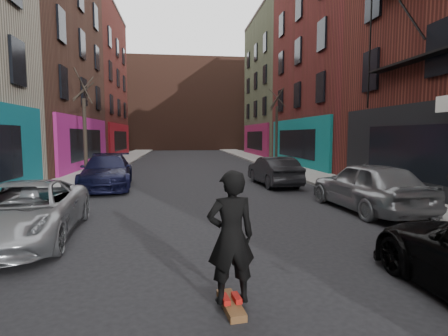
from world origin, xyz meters
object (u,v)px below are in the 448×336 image
object	(u,v)px
tree_left_far	(84,115)
skateboarder	(231,237)
parked_left_far	(25,211)
parked_right_far	(368,186)
skateboard	(231,305)
parked_right_end	(274,171)
parked_left_end	(107,171)
tree_right_far	(277,119)

from	to	relation	value
tree_left_far	skateboarder	xyz separation A→B (m)	(5.71, -15.33, -2.38)
parked_left_far	parked_right_far	world-z (taller)	parked_right_far
parked_left_far	skateboard	world-z (taller)	parked_left_far
parked_right_end	parked_right_far	bearing A→B (deg)	99.85
parked_right_far	skateboarder	bearing A→B (deg)	43.60
tree_left_far	parked_left_far	world-z (taller)	tree_left_far
parked_left_end	skateboarder	xyz separation A→B (m)	(3.82, -11.37, 0.26)
tree_left_far	parked_left_far	size ratio (longest dim) A/B	1.40
parked_right_end	tree_left_far	bearing A→B (deg)	-27.60
parked_left_end	parked_right_end	distance (m)	7.51
tree_right_far	parked_right_far	bearing A→B (deg)	-95.77
skateboarder	parked_right_end	bearing A→B (deg)	-114.70
tree_right_far	skateboard	size ratio (longest dim) A/B	8.50
tree_right_far	parked_right_end	bearing A→B (deg)	-106.51
tree_right_far	skateboard	world-z (taller)	tree_right_far
tree_right_far	parked_right_end	xyz separation A→B (m)	(-3.00, -10.12, -2.86)
tree_left_far	skateboarder	distance (m)	16.53
tree_right_far	parked_left_far	world-z (taller)	tree_right_far
parked_left_far	tree_left_far	bearing A→B (deg)	92.87
tree_right_far	parked_left_end	bearing A→B (deg)	-136.53
parked_left_end	parked_right_end	bearing A→B (deg)	-7.19
parked_left_end	skateboarder	size ratio (longest dim) A/B	2.83
tree_right_far	parked_left_end	distance (m)	14.75
parked_left_far	parked_left_end	world-z (taller)	parked_left_end
tree_left_far	skateboard	bearing A→B (deg)	-69.58
parked_left_far	tree_right_far	bearing A→B (deg)	53.59
tree_left_far	tree_right_far	bearing A→B (deg)	25.82
parked_left_far	skateboarder	world-z (taller)	skateboarder
tree_left_far	parked_right_end	size ratio (longest dim) A/B	1.60
parked_right_far	parked_left_end	bearing A→B (deg)	-36.96
parked_right_end	skateboarder	bearing A→B (deg)	67.86
tree_right_far	skateboarder	world-z (taller)	tree_right_far
tree_right_far	parked_left_far	distance (m)	20.89
skateboard	parked_right_far	bearing A→B (deg)	40.67
tree_right_far	parked_right_far	world-z (taller)	tree_right_far
parked_right_far	skateboarder	size ratio (longest dim) A/B	2.53
skateboarder	tree_left_far	bearing A→B (deg)	-76.04
parked_right_far	skateboard	bearing A→B (deg)	43.60
tree_right_far	parked_right_end	size ratio (longest dim) A/B	1.67
tree_right_far	skateboarder	xyz separation A→B (m)	(-6.69, -21.33, -2.53)
parked_right_far	parked_right_end	size ratio (longest dim) A/B	1.12
parked_right_far	skateboarder	world-z (taller)	skateboarder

